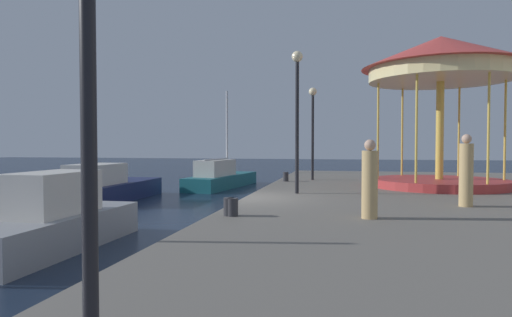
{
  "coord_description": "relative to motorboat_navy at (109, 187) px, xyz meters",
  "views": [
    {
      "loc": [
        3.0,
        -12.85,
        2.38
      ],
      "look_at": [
        -0.75,
        5.43,
        1.8
      ],
      "focal_mm": 30.96,
      "sensor_mm": 36.0,
      "label": 1
    }
  ],
  "objects": [
    {
      "name": "bollard_center",
      "position": [
        7.36,
        -7.63,
        0.41
      ],
      "size": [
        0.24,
        0.24,
        0.4
      ],
      "primitive_type": "cylinder",
      "color": "#2D2D33",
      "rests_on": "quay_dock"
    },
    {
      "name": "quay_dock",
      "position": [
        13.7,
        -4.24,
        -0.19
      ],
      "size": [
        13.58,
        28.17,
        0.8
      ],
      "primitive_type": "cube",
      "color": "slate",
      "rests_on": "ground"
    },
    {
      "name": "motorboat_navy",
      "position": [
        0.0,
        0.0,
        0.0
      ],
      "size": [
        2.25,
        5.68,
        1.6
      ],
      "color": "#19214C",
      "rests_on": "ground"
    },
    {
      "name": "ground_plane",
      "position": [
        6.92,
        -4.24,
        -0.59
      ],
      "size": [
        120.0,
        120.0,
        0.0
      ],
      "primitive_type": "plane",
      "color": "#162338"
    },
    {
      "name": "sailboat_teal",
      "position": [
        3.1,
        6.34,
        -0.01
      ],
      "size": [
        2.55,
        6.9,
        5.44
      ],
      "color": "#19606B",
      "rests_on": "ground"
    },
    {
      "name": "carousel",
      "position": [
        13.3,
        0.3,
        4.4
      ],
      "size": [
        5.73,
        5.73,
        5.58
      ],
      "color": "#B23333",
      "rests_on": "quay_dock"
    },
    {
      "name": "motorboat_grey",
      "position": [
        3.4,
        -8.27,
        0.05
      ],
      "size": [
        1.73,
        4.87,
        1.77
      ],
      "color": "gray",
      "rests_on": "ground"
    },
    {
      "name": "lamp_post_mid_promenade",
      "position": [
        8.35,
        -2.84,
        3.33
      ],
      "size": [
        0.36,
        0.36,
        4.6
      ],
      "color": "black",
      "rests_on": "quay_dock"
    },
    {
      "name": "lamp_post_far_end",
      "position": [
        8.43,
        2.8,
        3.05
      ],
      "size": [
        0.36,
        0.36,
        4.14
      ],
      "color": "black",
      "rests_on": "quay_dock"
    },
    {
      "name": "bollard_south",
      "position": [
        7.36,
        1.75,
        0.41
      ],
      "size": [
        0.24,
        0.24,
        0.4
      ],
      "primitive_type": "cylinder",
      "color": "#2D2D33",
      "rests_on": "quay_dock"
    },
    {
      "name": "person_near_carousel",
      "position": [
        10.41,
        -7.38,
        1.0
      ],
      "size": [
        0.34,
        0.34,
        1.69
      ],
      "color": "tan",
      "rests_on": "quay_dock"
    },
    {
      "name": "bollard_north",
      "position": [
        7.46,
        -7.68,
        0.41
      ],
      "size": [
        0.24,
        0.24,
        0.4
      ],
      "primitive_type": "cylinder",
      "color": "#2D2D33",
      "rests_on": "quay_dock"
    },
    {
      "name": "person_mid_promenade",
      "position": [
        12.92,
        -5.0,
        1.08
      ],
      "size": [
        0.34,
        0.34,
        1.85
      ],
      "color": "tan",
      "rests_on": "quay_dock"
    }
  ]
}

